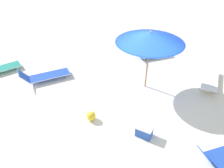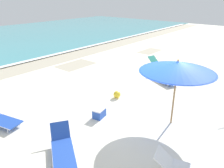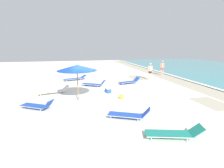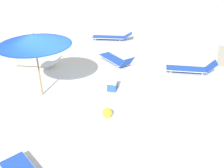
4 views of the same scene
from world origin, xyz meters
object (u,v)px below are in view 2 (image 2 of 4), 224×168
(beach_umbrella, at_px, (177,67))
(beach_ball, at_px, (117,94))
(sun_lounger_mid_beach_solo, at_px, (161,77))
(sun_lounger_near_water_left, at_px, (162,64))
(sun_lounger_mid_beach_pair_a, at_px, (63,152))
(cooler_box, at_px, (99,113))

(beach_umbrella, xyz_separation_m, beach_ball, (0.38, 2.81, -1.97))
(beach_umbrella, height_order, beach_ball, beach_umbrella)
(beach_umbrella, xyz_separation_m, sun_lounger_mid_beach_solo, (3.58, 2.30, -1.91))
(sun_lounger_near_water_left, height_order, beach_ball, sun_lounger_near_water_left)
(beach_umbrella, xyz_separation_m, sun_lounger_near_water_left, (5.71, 3.37, -1.92))
(sun_lounger_near_water_left, xyz_separation_m, sun_lounger_mid_beach_solo, (-2.14, -1.07, 0.01))
(sun_lounger_mid_beach_pair_a, xyz_separation_m, beach_ball, (4.07, 1.30, -0.06))
(sun_lounger_mid_beach_pair_a, xyz_separation_m, cooler_box, (2.32, 0.77, -0.03))
(sun_lounger_mid_beach_pair_a, bearing_deg, sun_lounger_near_water_left, 44.44)
(beach_umbrella, distance_m, sun_lounger_mid_beach_pair_a, 4.42)
(beach_umbrella, relative_size, beach_ball, 7.84)
(cooler_box, bearing_deg, sun_lounger_mid_beach_pair_a, -172.65)
(cooler_box, bearing_deg, sun_lounger_mid_beach_solo, -10.66)
(sun_lounger_mid_beach_solo, xyz_separation_m, beach_ball, (-3.20, 0.51, -0.06))
(sun_lounger_mid_beach_solo, bearing_deg, cooler_box, -153.60)
(sun_lounger_mid_beach_solo, distance_m, sun_lounger_mid_beach_pair_a, 7.31)
(beach_umbrella, distance_m, sun_lounger_near_water_left, 6.90)
(sun_lounger_near_water_left, bearing_deg, sun_lounger_mid_beach_pair_a, -152.65)
(beach_ball, bearing_deg, sun_lounger_mid_beach_solo, -9.04)
(sun_lounger_near_water_left, relative_size, beach_ball, 6.95)
(sun_lounger_mid_beach_pair_a, bearing_deg, beach_ball, 50.95)
(beach_umbrella, xyz_separation_m, cooler_box, (-1.37, 2.27, -1.94))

